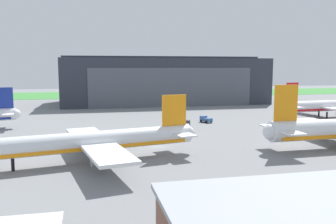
{
  "coord_description": "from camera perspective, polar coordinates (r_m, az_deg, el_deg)",
  "views": [
    {
      "loc": [
        -14.16,
        -76.5,
        17.69
      ],
      "look_at": [
        5.28,
        12.9,
        5.97
      ],
      "focal_mm": 37.9,
      "sensor_mm": 36.0,
      "label": 1
    }
  ],
  "objects": [
    {
      "name": "airliner_far_left",
      "position": [
        136.0,
        24.14,
        0.86
      ],
      "size": [
        37.64,
        32.55,
        12.42
      ],
      "color": "silver",
      "rests_on": "ground_plane"
    },
    {
      "name": "ground_plane",
      "position": [
        79.79,
        -1.74,
        -5.52
      ],
      "size": [
        440.0,
        440.0,
        0.0
      ],
      "primitive_type": "plane",
      "color": "slate"
    },
    {
      "name": "grass_field_strip",
      "position": [
        231.05,
        -8.73,
        2.83
      ],
      "size": [
        440.0,
        56.0,
        0.08
      ],
      "primitive_type": "cube",
      "color": "#3D873B",
      "rests_on": "ground_plane"
    },
    {
      "name": "maintenance_hangar",
      "position": [
        176.46,
        -0.78,
        5.09
      ],
      "size": [
        96.13,
        41.95,
        22.72
      ],
      "color": "#2D333D",
      "rests_on": "ground_plane"
    },
    {
      "name": "airliner_near_left",
      "position": [
        67.13,
        -12.07,
        -4.73
      ],
      "size": [
        42.21,
        33.27,
        12.1
      ],
      "color": "silver",
      "rests_on": "ground_plane"
    },
    {
      "name": "ops_van",
      "position": [
        113.76,
        6.09,
        -1.16
      ],
      "size": [
        3.63,
        4.41,
        1.99
      ],
      "color": "#335693",
      "rests_on": "ground_plane"
    },
    {
      "name": "pushback_tractor",
      "position": [
        101.3,
        2.87,
        -2.15
      ],
      "size": [
        3.82,
        5.14,
        2.32
      ],
      "color": "#2D2D33",
      "rests_on": "ground_plane"
    }
  ]
}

